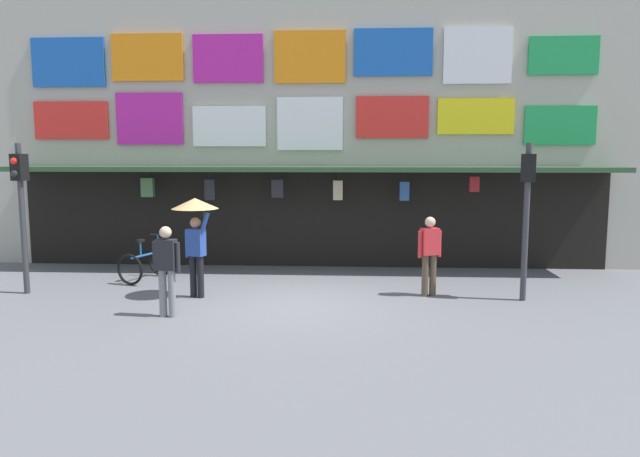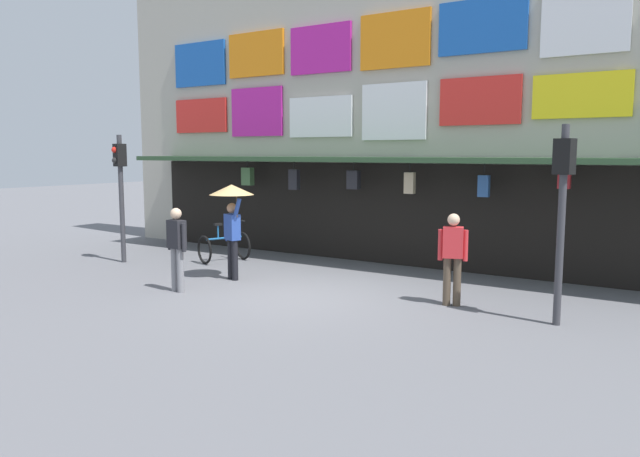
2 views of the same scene
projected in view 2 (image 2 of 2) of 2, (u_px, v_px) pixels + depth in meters
ground_plane at (301, 295)px, 11.86m from camera, size 80.00×80.00×0.00m
shopfront at (405, 104)px, 15.18m from camera, size 18.00×2.60×8.00m
traffic_light_near at (120, 178)px, 15.20m from camera, size 0.33×0.35×3.20m
traffic_light_far at (563, 192)px, 9.58m from camera, size 0.33×0.35×3.20m
bicycle_parked at (224, 246)px, 15.48m from camera, size 1.07×1.34×1.05m
pedestrian_with_umbrella at (232, 205)px, 13.14m from camera, size 0.96×0.96×2.08m
pedestrian_in_white at (453, 254)px, 10.96m from camera, size 0.50×0.33×1.68m
pedestrian_in_purple at (177, 245)px, 12.06m from camera, size 0.53×0.26×1.68m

